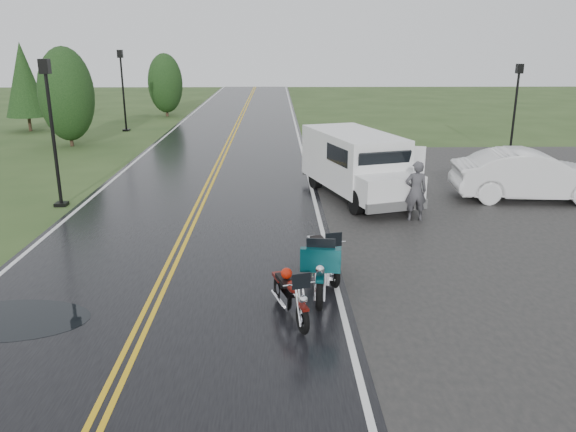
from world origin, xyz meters
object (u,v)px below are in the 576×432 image
object	(u,v)px
person_at_van	(416,192)
sedan_white	(531,176)
lamp_post_far_right	(514,113)
motorcycle_red	(303,308)
van_white	(357,180)
motorcycle_silver	(334,264)
motorcycle_teal	(320,279)
lamp_post_near_left	(53,134)
lamp_post_far_left	(123,91)

from	to	relation	value
person_at_van	sedan_white	xyz separation A→B (m)	(4.42, 2.24, -0.06)
lamp_post_far_right	motorcycle_red	bearing A→B (deg)	-122.74
van_white	motorcycle_silver	bearing A→B (deg)	-119.97
motorcycle_teal	lamp_post_near_left	size ratio (longest dim) A/B	0.52
van_white	lamp_post_far_right	distance (m)	11.57
lamp_post_near_left	lamp_post_far_right	distance (m)	18.89
van_white	lamp_post_far_left	world-z (taller)	lamp_post_far_left
motorcycle_teal	lamp_post_near_left	xyz separation A→B (m)	(-7.86, 7.82, 1.62)
motorcycle_silver	lamp_post_near_left	size ratio (longest dim) A/B	0.43
lamp_post_far_left	lamp_post_far_right	distance (m)	21.91
motorcycle_red	lamp_post_far_left	distance (m)	27.18
motorcycle_red	motorcycle_silver	bearing A→B (deg)	52.26
lamp_post_far_left	motorcycle_red	bearing A→B (deg)	-69.34
van_white	lamp_post_far_left	distance (m)	21.37
motorcycle_red	lamp_post_near_left	xyz separation A→B (m)	(-7.49, 8.74, 1.79)
motorcycle_teal	lamp_post_far_right	world-z (taller)	lamp_post_far_right
motorcycle_red	van_white	distance (m)	7.74
motorcycle_silver	lamp_post_far_right	bearing A→B (deg)	42.62
motorcycle_red	lamp_post_far_left	xyz separation A→B (m)	(-9.57, 25.37, 1.85)
van_white	lamp_post_near_left	bearing A→B (deg)	155.14
motorcycle_silver	van_white	bearing A→B (deg)	64.04
motorcycle_teal	lamp_post_near_left	bearing A→B (deg)	142.40
motorcycle_red	person_at_van	bearing A→B (deg)	45.16
lamp_post_near_left	motorcycle_silver	bearing A→B (deg)	-39.27
lamp_post_near_left	lamp_post_far_left	xyz separation A→B (m)	(-2.08, 16.63, 0.06)
motorcycle_red	motorcycle_silver	size ratio (longest dim) A/B	0.94
motorcycle_silver	lamp_post_near_left	distance (m)	10.80
motorcycle_silver	van_white	world-z (taller)	van_white
van_white	sedan_white	xyz separation A→B (m)	(6.07, 1.62, -0.29)
lamp_post_far_right	lamp_post_far_left	bearing A→B (deg)	153.73
van_white	lamp_post_far_right	size ratio (longest dim) A/B	1.34
motorcycle_silver	van_white	size ratio (longest dim) A/B	0.35
lamp_post_near_left	lamp_post_far_right	world-z (taller)	lamp_post_near_left
motorcycle_silver	sedan_white	size ratio (longest dim) A/B	0.40
motorcycle_red	person_at_van	distance (m)	7.76
sedan_white	lamp_post_far_right	size ratio (longest dim) A/B	1.18
motorcycle_red	van_white	size ratio (longest dim) A/B	0.33
sedan_white	lamp_post_near_left	xyz separation A→B (m)	(-15.57, -0.34, 1.51)
motorcycle_red	sedan_white	xyz separation A→B (m)	(8.08, 9.07, 0.28)
motorcycle_teal	motorcycle_silver	xyz separation A→B (m)	(0.39, 1.08, -0.13)
lamp_post_far_right	van_white	bearing A→B (deg)	-134.46
van_white	lamp_post_near_left	size ratio (longest dim) A/B	1.23
motorcycle_red	person_at_van	world-z (taller)	person_at_van
motorcycle_silver	sedan_white	xyz separation A→B (m)	(7.31, 7.08, 0.24)
van_white	person_at_van	size ratio (longest dim) A/B	3.21
motorcycle_silver	lamp_post_far_right	xyz separation A→B (m)	(9.31, 13.68, 1.56)
sedan_white	lamp_post_far_right	world-z (taller)	lamp_post_far_right
motorcycle_teal	motorcycle_silver	distance (m)	1.15
motorcycle_red	lamp_post_far_left	size ratio (longest dim) A/B	0.39
lamp_post_far_left	lamp_post_far_right	bearing A→B (deg)	-26.27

